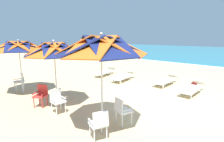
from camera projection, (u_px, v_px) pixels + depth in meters
The scene contains 15 objects.
ground_plane at pixel (156, 102), 7.41m from camera, with size 80.00×80.00×0.00m, color #D3B784.
surf_foam at pixel (220, 67), 15.88m from camera, with size 80.00×0.70×0.01m, color white.
beach_umbrella_0 at pixel (101, 46), 4.77m from camera, with size 2.58×2.58×2.85m.
plastic_chair_0 at pixel (122, 110), 5.41m from camera, with size 0.54×0.57×0.87m.
plastic_chair_1 at pixel (99, 123), 4.56m from camera, with size 0.59×0.57×0.87m.
beach_umbrella_1 at pixel (54, 50), 6.62m from camera, with size 2.28×2.28×2.63m.
plastic_chair_2 at pixel (41, 94), 6.89m from camera, with size 0.61×0.62×0.87m.
plastic_chair_3 at pixel (57, 100), 6.28m from camera, with size 0.49×0.46×0.87m.
beach_umbrella_2 at pixel (19, 47), 8.18m from camera, with size 2.58×2.58×2.62m.
plastic_chair_4 at pixel (20, 80), 9.05m from camera, with size 0.49×0.52×0.87m.
sun_lounger_0 at pixel (192, 88), 8.49m from camera, with size 0.65×2.15×0.62m.
sun_lounger_1 at pixel (166, 80), 10.06m from camera, with size 0.65×2.15×0.62m.
sun_lounger_2 at pixel (124, 76), 11.05m from camera, with size 0.95×2.22×0.62m.
sun_lounger_3 at pixel (105, 72), 12.51m from camera, with size 1.10×2.23×0.62m.
beach_ball at pixel (194, 85), 9.40m from camera, with size 0.34×0.34×0.34m, color red.
Camera 1 is at (3.40, -6.43, 2.71)m, focal length 27.81 mm.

